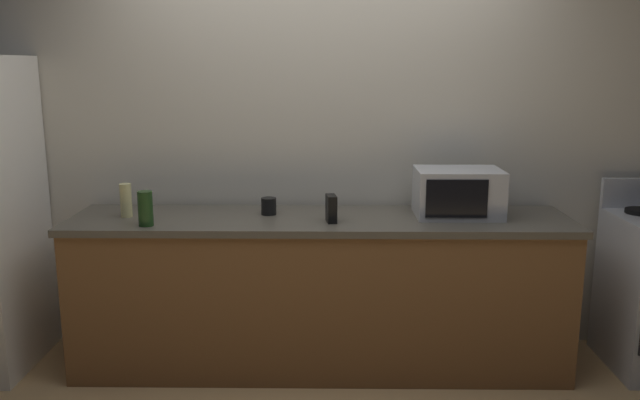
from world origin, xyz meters
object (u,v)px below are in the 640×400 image
at_px(microwave, 458,193).
at_px(bottle_wine, 145,209).
at_px(cordless_phone, 331,209).
at_px(bottle_vinegar, 126,200).
at_px(mug_black, 269,206).

height_order(microwave, bottle_wine, microwave).
relative_size(cordless_phone, bottle_wine, 0.80).
relative_size(bottle_wine, bottle_vinegar, 0.99).
xyz_separation_m(cordless_phone, bottle_wine, (-1.00, -0.10, 0.02)).
distance_m(cordless_phone, mug_black, 0.40).
height_order(bottle_wine, mug_black, bottle_wine).
distance_m(bottle_vinegar, mug_black, 0.81).
distance_m(bottle_wine, mug_black, 0.69).
height_order(cordless_phone, bottle_wine, bottle_wine).
relative_size(cordless_phone, bottle_vinegar, 0.79).
height_order(bottle_wine, bottle_vinegar, bottle_vinegar).
height_order(microwave, bottle_vinegar, microwave).
relative_size(microwave, cordless_phone, 3.20).
xyz_separation_m(microwave, cordless_phone, (-0.72, -0.16, -0.06)).
bearing_deg(mug_black, microwave, -1.01).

